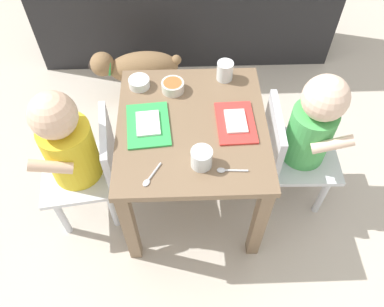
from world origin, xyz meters
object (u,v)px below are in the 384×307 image
food_tray_left (148,125)px  water_cup_left (225,72)px  food_tray_right (236,123)px  veggie_bowl_near (173,86)px  water_cup_right (202,159)px  dog (137,68)px  spoon_by_left_tray (229,170)px  cereal_bowl_left_side (139,82)px  seated_child_right (308,130)px  seated_child_left (72,147)px  spoon_by_right_tray (151,177)px  dining_table (192,140)px

food_tray_left → water_cup_left: bearing=39.7°
water_cup_left → food_tray_left: bearing=-140.3°
food_tray_right → water_cup_left: bearing=94.8°
veggie_bowl_near → water_cup_left: bearing=16.9°
water_cup_left → water_cup_right: bearing=-105.0°
dog → veggie_bowl_near: veggie_bowl_near is taller
food_tray_right → spoon_by_left_tray: bearing=-101.8°
food_tray_right → cereal_bowl_left_side: size_ratio=2.53×
seated_child_right → water_cup_left: 0.38m
seated_child_left → veggie_bowl_near: (0.36, 0.21, 0.08)m
food_tray_left → spoon_by_left_tray: food_tray_left is taller
dog → spoon_by_right_tray: size_ratio=4.94×
seated_child_left → dog: (0.17, 0.66, -0.21)m
dining_table → cereal_bowl_left_side: (-0.19, 0.20, 0.11)m
food_tray_left → cereal_bowl_left_side: cereal_bowl_left_side is taller
spoon_by_right_tray → seated_child_left: bearing=148.4°
spoon_by_right_tray → food_tray_right: bearing=36.4°
seated_child_right → food_tray_left: 0.58m
dining_table → dog: size_ratio=1.27×
food_tray_left → cereal_bowl_left_side: bearing=100.9°
food_tray_left → cereal_bowl_left_side: (-0.04, 0.20, 0.01)m
dog → food_tray_left: food_tray_left is taller
seated_child_right → water_cup_right: (-0.40, -0.18, 0.09)m
dog → spoon_by_left_tray: bearing=-66.2°
food_tray_right → water_cup_right: 0.21m
seated_child_right → veggie_bowl_near: 0.52m
dining_table → seated_child_right: seated_child_right is taller
seated_child_left → dining_table: bearing=5.1°
seated_child_left → veggie_bowl_near: bearing=30.3°
dining_table → water_cup_left: (0.13, 0.23, 0.12)m
dining_table → spoon_by_right_tray: (-0.14, -0.21, 0.09)m
dog → food_tray_right: 0.80m
seated_child_right → food_tray_right: bearing=-176.6°
water_cup_left → spoon_by_left_tray: size_ratio=0.74×
dining_table → food_tray_left: bearing=-178.8°
food_tray_left → water_cup_left: size_ratio=2.91×
food_tray_left → veggie_bowl_near: (0.09, 0.17, 0.01)m
cereal_bowl_left_side → spoon_by_left_tray: 0.50m
dining_table → spoon_by_left_tray: (0.11, -0.20, 0.09)m
seated_child_right → cereal_bowl_left_side: (-0.61, 0.18, 0.08)m
dining_table → spoon_by_right_tray: spoon_by_right_tray is taller
seated_child_right → veggie_bowl_near: bearing=162.0°
water_cup_left → spoon_by_left_tray: 0.43m
water_cup_left → spoon_by_left_tray: water_cup_left is taller
water_cup_right → veggie_bowl_near: 0.35m
seated_child_left → water_cup_left: bearing=25.8°
dog → seated_child_left: bearing=-104.4°
dining_table → seated_child_left: 0.43m
food_tray_left → spoon_by_left_tray: bearing=-36.8°
cereal_bowl_left_side → spoon_by_left_tray: bearing=-52.9°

